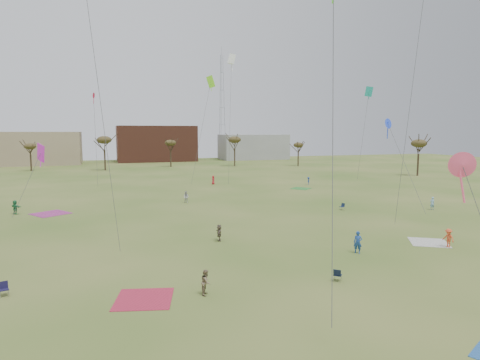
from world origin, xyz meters
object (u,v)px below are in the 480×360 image
object	(u,v)px
camp_chair_right	(342,208)
radio_tower	(222,107)
camp_chair_center	(338,277)
flyer_near_right	(358,242)
camp_chair_left	(4,292)

from	to	relation	value
camp_chair_right	radio_tower	world-z (taller)	radio_tower
camp_chair_center	camp_chair_right	world-z (taller)	same
camp_chair_right	radio_tower	xyz separation A→B (m)	(13.23, 104.03, 18.95)
camp_chair_center	flyer_near_right	bearing A→B (deg)	-92.70
camp_chair_left	radio_tower	bearing A→B (deg)	51.52
camp_chair_left	camp_chair_center	xyz separation A→B (m)	(20.77, -4.14, 0.00)
camp_chair_left	radio_tower	xyz separation A→B (m)	(48.17, 122.01, 18.95)
flyer_near_right	camp_chair_left	world-z (taller)	flyer_near_right
camp_chair_left	camp_chair_right	size ratio (longest dim) A/B	1.00
camp_chair_center	radio_tower	xyz separation A→B (m)	(27.40, 126.14, 18.95)
camp_chair_left	camp_chair_center	distance (m)	21.18
camp_chair_right	flyer_near_right	bearing A→B (deg)	-48.25
flyer_near_right	camp_chair_center	bearing A→B (deg)	-92.84
flyer_near_right	camp_chair_center	distance (m)	7.20
radio_tower	camp_chair_left	bearing A→B (deg)	-111.54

